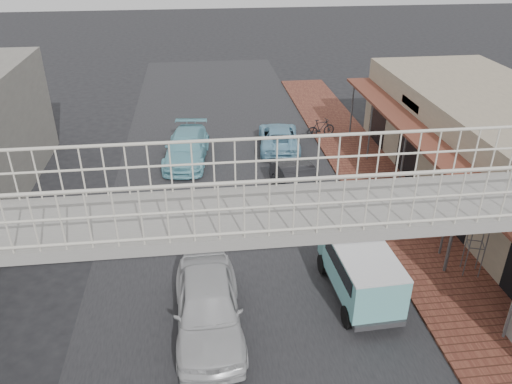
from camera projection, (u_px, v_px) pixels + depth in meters
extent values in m
plane|color=black|center=(244.00, 289.00, 15.73)|extent=(120.00, 120.00, 0.00)
cube|color=black|center=(244.00, 289.00, 15.73)|extent=(10.00, 60.00, 0.01)
cube|color=brown|center=(406.00, 225.00, 19.02)|extent=(3.00, 40.00, 0.10)
cube|color=brown|center=(437.00, 144.00, 18.67)|extent=(1.80, 18.00, 0.12)
cube|color=silver|center=(411.00, 104.00, 21.58)|extent=(0.08, 2.60, 0.90)
cube|color=#B21914|center=(491.00, 168.00, 15.89)|extent=(0.08, 2.20, 0.80)
cube|color=gray|center=(262.00, 214.00, 9.81)|extent=(14.00, 2.00, 0.24)
cube|color=beige|center=(256.00, 163.00, 10.32)|extent=(14.00, 0.08, 1.10)
cube|color=beige|center=(269.00, 209.00, 8.66)|extent=(14.00, 0.08, 1.10)
imported|color=silver|center=(208.00, 307.00, 13.84)|extent=(1.93, 4.63, 1.57)
imported|color=black|center=(299.00, 185.00, 20.56)|extent=(1.98, 4.28, 1.36)
imported|color=#74ACC9|center=(279.00, 137.00, 25.42)|extent=(2.38, 4.41, 1.18)
imported|color=#77BECE|center=(187.00, 148.00, 24.00)|extent=(2.45, 4.90, 1.37)
cylinder|color=black|center=(323.00, 264.00, 16.34)|extent=(0.25, 0.66, 0.65)
cylinder|color=black|center=(365.00, 260.00, 16.55)|extent=(0.25, 0.66, 0.65)
cylinder|color=black|center=(348.00, 317.00, 14.15)|extent=(0.25, 0.66, 0.65)
cylinder|color=black|center=(396.00, 311.00, 14.36)|extent=(0.25, 0.66, 0.65)
cube|color=#72C5C6|center=(363.00, 272.00, 14.74)|extent=(1.71, 3.05, 1.26)
cube|color=#72C5C6|center=(344.00, 245.00, 16.34)|extent=(1.54, 0.90, 0.84)
cube|color=black|center=(364.00, 262.00, 14.58)|extent=(1.73, 2.49, 0.47)
cube|color=silver|center=(365.00, 253.00, 14.43)|extent=(1.73, 3.05, 0.06)
imported|color=black|center=(376.00, 212.00, 18.78)|extent=(2.05, 1.31, 1.02)
imported|color=black|center=(321.00, 128.00, 26.55)|extent=(1.70, 0.86, 0.99)
cylinder|color=#59595B|center=(466.00, 242.00, 16.12)|extent=(0.04, 0.04, 1.97)
cylinder|color=#59595B|center=(481.00, 244.00, 16.04)|extent=(0.04, 0.04, 1.97)
cylinder|color=#59595B|center=(469.00, 250.00, 15.72)|extent=(0.04, 0.04, 1.97)
cylinder|color=#59595B|center=(484.00, 252.00, 15.64)|extent=(0.04, 0.04, 1.97)
cylinder|color=silver|center=(484.00, 212.00, 15.26)|extent=(0.68, 0.41, 0.64)
cylinder|color=beige|center=(485.00, 213.00, 15.15)|extent=(0.54, 0.19, 0.56)
cylinder|color=beige|center=(483.00, 210.00, 15.36)|extent=(0.54, 0.19, 0.56)
cylinder|color=#59595B|center=(453.00, 231.00, 15.70)|extent=(0.11, 0.11, 3.08)
cube|color=black|center=(460.00, 201.00, 15.14)|extent=(1.25, 0.38, 0.96)
cone|color=black|center=(484.00, 196.00, 15.43)|extent=(0.91, 1.29, 1.17)
cube|color=white|center=(460.00, 203.00, 15.12)|extent=(0.82, 0.22, 0.64)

